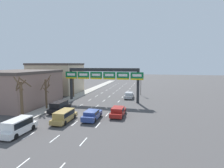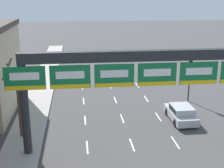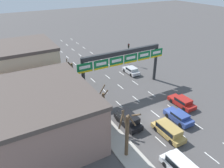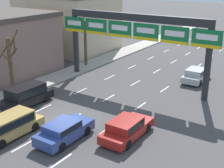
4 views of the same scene
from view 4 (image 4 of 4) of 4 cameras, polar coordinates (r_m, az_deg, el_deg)
ground_plane at (r=24.17m, az=-8.74°, el=-7.04°), size 220.00×220.00×0.00m
lane_dashes at (r=34.53m, az=6.36°, el=1.33°), size 6.72×67.00×0.01m
sign_gantry at (r=30.55m, az=4.01°, el=9.54°), size 16.99×0.70×7.16m
building_far at (r=46.96m, az=-8.06°, el=11.24°), size 12.65×10.41×8.20m
suv_black at (r=27.67m, az=-15.38°, el=-1.84°), size 1.92×4.68×1.74m
car_blue at (r=21.51m, az=-8.77°, el=-8.36°), size 1.89×4.33×1.36m
suv_gold at (r=22.79m, az=-18.23°, el=-7.07°), size 1.85×4.84×1.59m
car_silver at (r=33.74m, az=15.12°, el=1.67°), size 1.87×4.20×1.42m
car_red at (r=21.58m, az=2.67°, el=-7.99°), size 1.90×4.57×1.40m
tree_bare_closest at (r=30.11m, az=-18.04°, el=4.03°), size 1.62×1.56×5.96m
tree_bare_third at (r=37.83m, az=-5.01°, el=8.04°), size 1.33×1.70×5.98m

